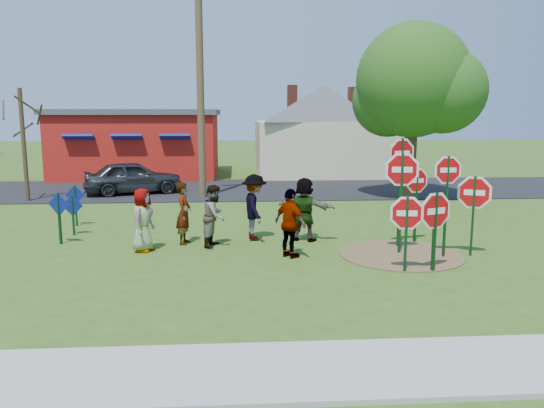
{
  "coord_description": "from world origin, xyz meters",
  "views": [
    {
      "loc": [
        0.23,
        -14.19,
        3.65
      ],
      "look_at": [
        1.2,
        0.24,
        1.19
      ],
      "focal_mm": 35.0,
      "sensor_mm": 36.0,
      "label": 1
    }
  ],
  "objects_px": {
    "stop_sign_a": "(407,218)",
    "stop_sign_d": "(417,187)",
    "stop_sign_b": "(401,164)",
    "utility_pole": "(200,75)",
    "person_b": "(184,213)",
    "suv": "(133,177)",
    "stop_sign_c": "(447,183)",
    "person_a": "(143,220)",
    "leafy_tree": "(416,87)"
  },
  "relations": [
    {
      "from": "suv",
      "to": "stop_sign_c",
      "type": "bearing_deg",
      "value": -156.5
    },
    {
      "from": "stop_sign_a",
      "to": "person_b",
      "type": "distance_m",
      "value": 6.25
    },
    {
      "from": "stop_sign_b",
      "to": "suv",
      "type": "height_order",
      "value": "stop_sign_b"
    },
    {
      "from": "stop_sign_c",
      "to": "stop_sign_d",
      "type": "height_order",
      "value": "stop_sign_c"
    },
    {
      "from": "stop_sign_c",
      "to": "person_a",
      "type": "distance_m",
      "value": 7.96
    },
    {
      "from": "person_b",
      "to": "leafy_tree",
      "type": "relative_size",
      "value": 0.24
    },
    {
      "from": "stop_sign_d",
      "to": "person_a",
      "type": "relative_size",
      "value": 1.34
    },
    {
      "from": "stop_sign_d",
      "to": "person_b",
      "type": "height_order",
      "value": "stop_sign_d"
    },
    {
      "from": "stop_sign_c",
      "to": "person_a",
      "type": "xyz_separation_m",
      "value": [
        -7.8,
        1.18,
        -1.09
      ]
    },
    {
      "from": "person_a",
      "to": "suv",
      "type": "height_order",
      "value": "person_a"
    },
    {
      "from": "suv",
      "to": "stop_sign_b",
      "type": "bearing_deg",
      "value": -156.1
    },
    {
      "from": "suv",
      "to": "utility_pole",
      "type": "distance_m",
      "value": 5.69
    },
    {
      "from": "stop_sign_a",
      "to": "person_b",
      "type": "xyz_separation_m",
      "value": [
        -5.39,
        3.14,
        -0.4
      ]
    },
    {
      "from": "person_a",
      "to": "leafy_tree",
      "type": "xyz_separation_m",
      "value": [
        10.04,
        8.09,
        3.92
      ]
    },
    {
      "from": "leafy_tree",
      "to": "utility_pole",
      "type": "bearing_deg",
      "value": 173.5
    },
    {
      "from": "stop_sign_b",
      "to": "utility_pole",
      "type": "height_order",
      "value": "utility_pole"
    },
    {
      "from": "stop_sign_a",
      "to": "person_b",
      "type": "bearing_deg",
      "value": 157.64
    },
    {
      "from": "stop_sign_b",
      "to": "utility_pole",
      "type": "xyz_separation_m",
      "value": [
        -5.94,
        9.17,
        2.98
      ]
    },
    {
      "from": "stop_sign_d",
      "to": "leafy_tree",
      "type": "height_order",
      "value": "leafy_tree"
    },
    {
      "from": "stop_sign_d",
      "to": "stop_sign_b",
      "type": "bearing_deg",
      "value": -159.3
    },
    {
      "from": "stop_sign_a",
      "to": "stop_sign_c",
      "type": "relative_size",
      "value": 0.71
    },
    {
      "from": "person_a",
      "to": "stop_sign_b",
      "type": "bearing_deg",
      "value": -73.24
    },
    {
      "from": "stop_sign_b",
      "to": "leafy_tree",
      "type": "bearing_deg",
      "value": 49.16
    },
    {
      "from": "stop_sign_b",
      "to": "person_a",
      "type": "relative_size",
      "value": 1.85
    },
    {
      "from": "person_a",
      "to": "person_b",
      "type": "xyz_separation_m",
      "value": [
        1.01,
        0.76,
        0.03
      ]
    },
    {
      "from": "stop_sign_c",
      "to": "leafy_tree",
      "type": "xyz_separation_m",
      "value": [
        2.24,
        9.27,
        2.83
      ]
    },
    {
      "from": "person_b",
      "to": "utility_pole",
      "type": "bearing_deg",
      "value": 7.11
    },
    {
      "from": "person_b",
      "to": "utility_pole",
      "type": "xyz_separation_m",
      "value": [
        0.0,
        8.36,
        4.4
      ]
    },
    {
      "from": "suv",
      "to": "stop_sign_d",
      "type": "bearing_deg",
      "value": -152.91
    },
    {
      "from": "stop_sign_d",
      "to": "suv",
      "type": "distance_m",
      "value": 14.02
    },
    {
      "from": "leafy_tree",
      "to": "stop_sign_a",
      "type": "bearing_deg",
      "value": -109.15
    },
    {
      "from": "stop_sign_c",
      "to": "stop_sign_d",
      "type": "relative_size",
      "value": 1.2
    },
    {
      "from": "stop_sign_d",
      "to": "person_b",
      "type": "bearing_deg",
      "value": 160.2
    },
    {
      "from": "stop_sign_a",
      "to": "utility_pole",
      "type": "distance_m",
      "value": 13.31
    },
    {
      "from": "person_a",
      "to": "stop_sign_d",
      "type": "bearing_deg",
      "value": -69.61
    },
    {
      "from": "utility_pole",
      "to": "person_a",
      "type": "bearing_deg",
      "value": -96.37
    },
    {
      "from": "stop_sign_a",
      "to": "stop_sign_d",
      "type": "distance_m",
      "value": 3.05
    },
    {
      "from": "person_b",
      "to": "suv",
      "type": "relative_size",
      "value": 0.4
    },
    {
      "from": "utility_pole",
      "to": "leafy_tree",
      "type": "relative_size",
      "value": 1.36
    },
    {
      "from": "stop_sign_c",
      "to": "stop_sign_a",
      "type": "bearing_deg",
      "value": -143.32
    },
    {
      "from": "stop_sign_b",
      "to": "utility_pole",
      "type": "distance_m",
      "value": 11.33
    },
    {
      "from": "stop_sign_a",
      "to": "person_b",
      "type": "relative_size",
      "value": 1.1
    },
    {
      "from": "person_a",
      "to": "person_b",
      "type": "distance_m",
      "value": 1.27
    },
    {
      "from": "stop_sign_a",
      "to": "leafy_tree",
      "type": "relative_size",
      "value": 0.26
    },
    {
      "from": "stop_sign_d",
      "to": "suv",
      "type": "relative_size",
      "value": 0.52
    },
    {
      "from": "stop_sign_d",
      "to": "person_b",
      "type": "xyz_separation_m",
      "value": [
        -6.57,
        0.34,
        -0.75
      ]
    },
    {
      "from": "stop_sign_a",
      "to": "utility_pole",
      "type": "xyz_separation_m",
      "value": [
        -5.38,
        11.49,
        4.0
      ]
    },
    {
      "from": "stop_sign_b",
      "to": "stop_sign_c",
      "type": "xyz_separation_m",
      "value": [
        0.84,
        -1.12,
        -0.36
      ]
    },
    {
      "from": "stop_sign_a",
      "to": "suv",
      "type": "bearing_deg",
      "value": 131.77
    },
    {
      "from": "stop_sign_b",
      "to": "person_a",
      "type": "distance_m",
      "value": 7.11
    }
  ]
}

